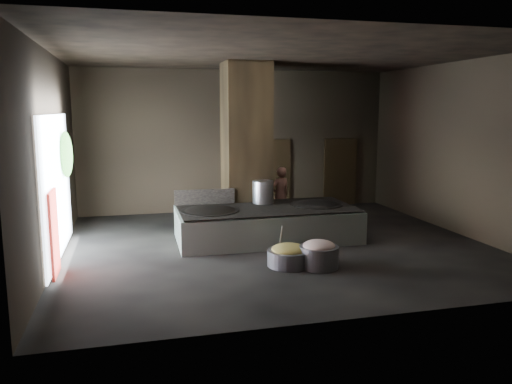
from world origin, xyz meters
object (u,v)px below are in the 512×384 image
object	(u,v)px
wok_right	(316,207)
meat_basin	(319,257)
wok_left	(210,214)
stock_pot	(263,192)
veg_basin	(289,258)
cook	(280,195)
hearth_platform	(267,224)

from	to	relation	value
wok_right	meat_basin	bearing A→B (deg)	-109.70
wok_left	stock_pot	xyz separation A→B (m)	(1.50, 0.60, 0.38)
veg_basin	meat_basin	bearing A→B (deg)	-24.26
cook	veg_basin	size ratio (longest dim) A/B	1.77
veg_basin	hearth_platform	bearing A→B (deg)	87.14
veg_basin	meat_basin	world-z (taller)	meat_basin
hearth_platform	veg_basin	world-z (taller)	hearth_platform
cook	wok_left	bearing A→B (deg)	19.13
veg_basin	cook	bearing A→B (deg)	75.80
wok_right	stock_pot	xyz separation A→B (m)	(-1.30, 0.50, 0.38)
stock_pot	veg_basin	distance (m)	2.91
wok_right	meat_basin	distance (m)	2.71
stock_pot	wok_left	bearing A→B (deg)	-158.20
wok_left	cook	size ratio (longest dim) A/B	0.86
wok_right	veg_basin	bearing A→B (deg)	-123.04
hearth_platform	wok_right	bearing A→B (deg)	2.99
wok_right	cook	distance (m)	1.69
wok_left	wok_right	bearing A→B (deg)	2.05
veg_basin	meat_basin	xyz separation A→B (m)	(0.56, -0.25, 0.06)
stock_pot	veg_basin	size ratio (longest dim) A/B	0.63
hearth_platform	wok_left	size ratio (longest dim) A/B	3.17
wok_right	hearth_platform	bearing A→B (deg)	-177.88
meat_basin	wok_left	bearing A→B (deg)	128.46
hearth_platform	wok_right	distance (m)	1.40
veg_basin	wok_right	bearing A→B (deg)	56.96
stock_pot	veg_basin	bearing A→B (deg)	-93.33
wok_left	cook	xyz separation A→B (m)	(2.32, 1.72, 0.07)
stock_pot	meat_basin	xyz separation A→B (m)	(0.41, -3.00, -0.90)
hearth_platform	cook	world-z (taller)	cook
hearth_platform	stock_pot	size ratio (longest dim) A/B	7.67
cook	meat_basin	world-z (taller)	cook
wok_left	wok_right	world-z (taller)	wok_left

